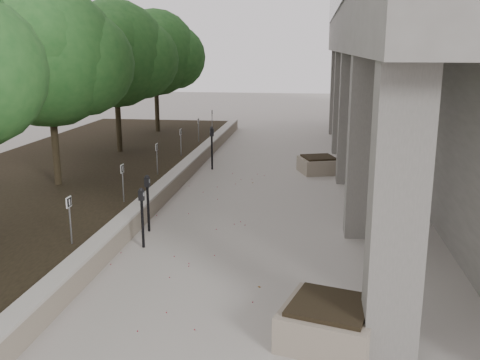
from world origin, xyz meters
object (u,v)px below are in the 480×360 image
Objects in this scene: crabapple_tree_5 at (156,71)px; crabapple_tree_4 at (116,77)px; planter_front at (329,322)px; parking_meter_2 at (142,218)px; parking_meter_3 at (148,203)px; planter_back at (318,164)px; parking_meter_5 at (212,145)px; crabapple_tree_3 at (51,87)px; parking_meter_4 at (212,149)px.

crabapple_tree_4 is at bearing -90.00° from crabapple_tree_5.
planter_front is at bearing -66.24° from crabapple_tree_5.
parking_meter_2 is 0.98× the size of parking_meter_3.
planter_front is at bearing -89.46° from planter_back.
parking_meter_3 reaches higher than parking_meter_2.
parking_meter_3 is at bearing -74.83° from crabapple_tree_5.
planter_front is (3.99, -12.10, -0.38)m from parking_meter_5.
parking_meter_2 is at bearing 139.05° from planter_front.
crabapple_tree_3 is 4.53× the size of planter_back.
crabapple_tree_3 is 5.00m from crabapple_tree_4.
planter_front is (7.40, -11.81, -2.82)m from crabapple_tree_4.
crabapple_tree_4 is at bearing 121.22° from parking_meter_3.
parking_meter_5 is at bearing 79.33° from parking_meter_4.
parking_meter_2 is 0.97× the size of parking_meter_5.
crabapple_tree_5 is 14.16m from parking_meter_2.
planter_back is at bearing 90.54° from planter_front.
crabapple_tree_3 reaches higher than planter_back.
crabapple_tree_4 is 4.05× the size of parking_meter_3.
crabapple_tree_5 is 4.20× the size of planter_front.
parking_meter_5 is at bearing 108.25° from planter_front.
parking_meter_5 reaches higher than parking_meter_3.
planter_front is at bearing -72.01° from parking_meter_5.
parking_meter_3 is (3.38, -7.46, -2.45)m from crabapple_tree_4.
crabapple_tree_5 is at bearing 100.32° from parking_meter_4.
parking_meter_2 is at bearing -72.55° from parking_meter_3.
parking_meter_4 is 1.09× the size of parking_meter_5.
planter_back is (3.73, 7.69, -0.38)m from parking_meter_2.
planter_front is at bearing -28.59° from parking_meter_2.
crabapple_tree_3 reaches higher than planter_front.
crabapple_tree_4 is at bearing 125.19° from parking_meter_2.
parking_meter_5 is at bearing 57.21° from crabapple_tree_3.
parking_meter_3 is 5.94m from planter_front.
crabapple_tree_4 is at bearing 145.80° from parking_meter_4.
crabapple_tree_3 reaches higher than parking_meter_2.
crabapple_tree_5 reaches higher than parking_meter_4.
parking_meter_4 is at bearing 101.97° from parking_meter_2.
crabapple_tree_4 is 4.20m from parking_meter_5.
parking_meter_2 is 0.89× the size of parking_meter_4.
crabapple_tree_5 is 13.14m from parking_meter_3.
parking_meter_3 is at bearing 112.97° from parking_meter_2.
crabapple_tree_5 reaches higher than parking_meter_3.
parking_meter_3 is (3.38, -12.46, -2.45)m from crabapple_tree_5.
crabapple_tree_4 is 14.22m from planter_front.
parking_meter_4 reaches higher than parking_meter_5.
parking_meter_3 is (3.38, -2.46, -2.45)m from crabapple_tree_3.
crabapple_tree_3 reaches higher than parking_meter_3.
crabapple_tree_5 reaches higher than parking_meter_5.
crabapple_tree_4 is 5.00m from crabapple_tree_5.
crabapple_tree_5 is 7.25m from parking_meter_4.
parking_meter_3 is 7.74m from planter_back.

